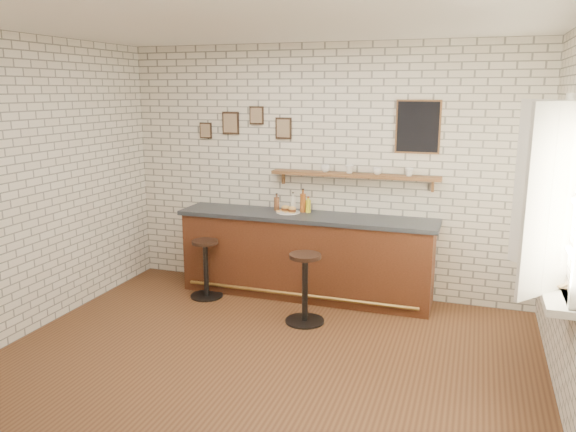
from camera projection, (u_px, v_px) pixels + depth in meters
name	position (u px, v px, depth m)	size (l,w,h in m)	color
ground	(265.00, 358.00, 5.26)	(5.00, 5.00, 0.00)	brown
bar_counter	(306.00, 255.00, 6.76)	(3.10, 0.65, 1.01)	#522715
sandwich_plate	(288.00, 212.00, 6.75)	(0.28, 0.28, 0.01)	white
ciabatta_sandwich	(289.00, 209.00, 6.74)	(0.22, 0.15, 0.07)	#DAA959
potato_chips	(286.00, 212.00, 6.76)	(0.25, 0.18, 0.00)	#F1B655
bitters_bottle_brown	(277.00, 203.00, 6.88)	(0.06, 0.06, 0.21)	brown
bitters_bottle_white	(293.00, 204.00, 6.82)	(0.06, 0.06, 0.24)	beige
bitters_bottle_amber	(303.00, 203.00, 6.77)	(0.07, 0.07, 0.29)	#974918
condiment_bottle_yellow	(308.00, 206.00, 6.76)	(0.06, 0.06, 0.19)	yellow
bar_stool_left	(206.00, 267.00, 6.74)	(0.39, 0.39, 0.71)	black
bar_stool_right	(305.00, 286.00, 5.99)	(0.44, 0.44, 0.76)	black
wall_shelf	(354.00, 175.00, 6.57)	(2.00, 0.18, 0.18)	brown
shelf_cup_a	(325.00, 169.00, 6.66)	(0.11, 0.11, 0.09)	white
shelf_cup_b	(349.00, 169.00, 6.57)	(0.10, 0.10, 0.10)	white
shelf_cup_c	(378.00, 171.00, 6.47)	(0.11, 0.11, 0.09)	white
shelf_cup_d	(409.00, 172.00, 6.35)	(0.10, 0.10, 0.09)	white
back_wall_decor	(342.00, 126.00, 6.57)	(2.96, 0.02, 0.56)	black
window_sill	(551.00, 285.00, 4.59)	(0.20, 1.35, 0.06)	white
casement_window	(555.00, 194.00, 4.44)	(0.40, 1.30, 1.56)	white
book_lower	(550.00, 284.00, 4.50)	(0.15, 0.20, 0.02)	tan
book_upper	(550.00, 280.00, 4.53)	(0.15, 0.21, 0.02)	tan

